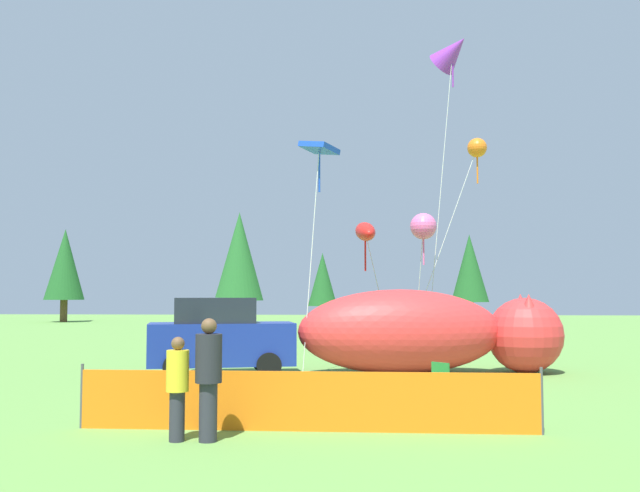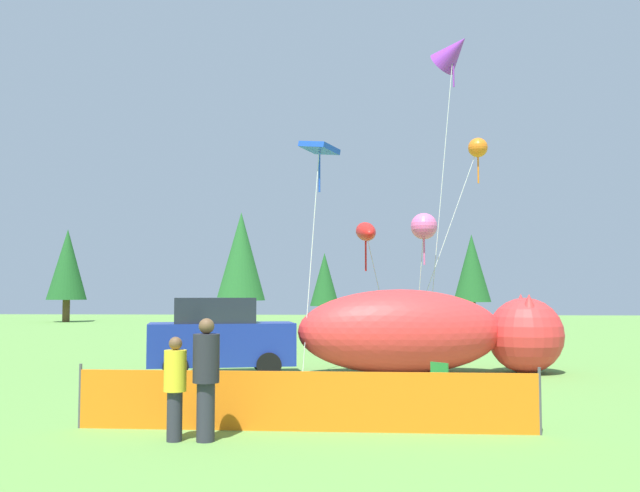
# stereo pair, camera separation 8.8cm
# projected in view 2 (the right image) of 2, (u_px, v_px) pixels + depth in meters

# --- Properties ---
(ground_plane) EXTENTS (120.00, 120.00, 0.00)m
(ground_plane) POSITION_uv_depth(u_px,v_px,m) (336.00, 394.00, 16.02)
(ground_plane) COLOR #609342
(parked_car) EXTENTS (4.25, 2.52, 2.15)m
(parked_car) POSITION_uv_depth(u_px,v_px,m) (220.00, 337.00, 19.82)
(parked_car) COLOR navy
(parked_car) RESTS_ON ground
(folding_chair) EXTENTS (0.68, 0.68, 0.87)m
(folding_chair) POSITION_uv_depth(u_px,v_px,m) (435.00, 381.00, 14.39)
(folding_chair) COLOR #267F33
(folding_chair) RESTS_ON ground
(inflatable_cat) EXTENTS (7.69, 3.12, 2.39)m
(inflatable_cat) POSITION_uv_depth(u_px,v_px,m) (426.00, 335.00, 20.17)
(inflatable_cat) COLOR red
(inflatable_cat) RESTS_ON ground
(safety_fence) EXTENTS (7.68, 0.15, 1.08)m
(safety_fence) POSITION_uv_depth(u_px,v_px,m) (304.00, 401.00, 11.75)
(safety_fence) COLOR orange
(safety_fence) RESTS_ON ground
(spectator_in_green_shirt) EXTENTS (0.35, 0.35, 1.60)m
(spectator_in_green_shirt) POSITION_uv_depth(u_px,v_px,m) (175.00, 384.00, 10.98)
(spectator_in_green_shirt) COLOR #2D2D38
(spectator_in_green_shirt) RESTS_ON ground
(spectator_in_black_shirt) EXTENTS (0.41, 0.41, 1.88)m
(spectator_in_black_shirt) POSITION_uv_depth(u_px,v_px,m) (206.00, 374.00, 10.98)
(spectator_in_black_shirt) COLOR #2D2D38
(spectator_in_black_shirt) RESTS_ON ground
(kite_blue_box) EXTENTS (1.24, 1.58, 6.71)m
(kite_blue_box) POSITION_uv_depth(u_px,v_px,m) (319.00, 152.00, 20.77)
(kite_blue_box) COLOR silver
(kite_blue_box) RESTS_ON ground
(kite_red_lizard) EXTENTS (1.49, 2.16, 4.81)m
(kite_red_lizard) POSITION_uv_depth(u_px,v_px,m) (366.00, 232.00, 23.35)
(kite_red_lizard) COLOR silver
(kite_red_lizard) RESTS_ON ground
(kite_purple_delta) EXTENTS (2.11, 1.90, 11.79)m
(kite_purple_delta) POSITION_uv_depth(u_px,v_px,m) (453.00, 52.00, 25.68)
(kite_purple_delta) COLOR silver
(kite_purple_delta) RESTS_ON ground
(kite_orange_flower) EXTENTS (3.19, 1.34, 7.88)m
(kite_orange_flower) POSITION_uv_depth(u_px,v_px,m) (477.00, 149.00, 25.65)
(kite_orange_flower) COLOR silver
(kite_orange_flower) RESTS_ON ground
(kite_pink_octopus) EXTENTS (0.89, 1.16, 4.98)m
(kite_pink_octopus) POSITION_uv_depth(u_px,v_px,m) (424.00, 227.00, 23.95)
(kite_pink_octopus) COLOR silver
(kite_pink_octopus) RESTS_ON ground
(horizon_tree_east) EXTENTS (3.20, 3.20, 7.65)m
(horizon_tree_east) POSITION_uv_depth(u_px,v_px,m) (241.00, 257.00, 46.93)
(horizon_tree_east) COLOR brown
(horizon_tree_east) RESTS_ON ground
(horizon_tree_west) EXTENTS (3.12, 3.12, 7.46)m
(horizon_tree_west) POSITION_uv_depth(u_px,v_px,m) (67.00, 265.00, 57.21)
(horizon_tree_west) COLOR brown
(horizon_tree_west) RESTS_ON ground
(horizon_tree_mid) EXTENTS (2.86, 2.86, 6.83)m
(horizon_tree_mid) POSITION_uv_depth(u_px,v_px,m) (472.00, 268.00, 54.71)
(horizon_tree_mid) COLOR brown
(horizon_tree_mid) RESTS_ON ground
(horizon_tree_northeast) EXTENTS (2.29, 2.29, 5.47)m
(horizon_tree_northeast) POSITION_uv_depth(u_px,v_px,m) (325.00, 280.00, 55.82)
(horizon_tree_northeast) COLOR brown
(horizon_tree_northeast) RESTS_ON ground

